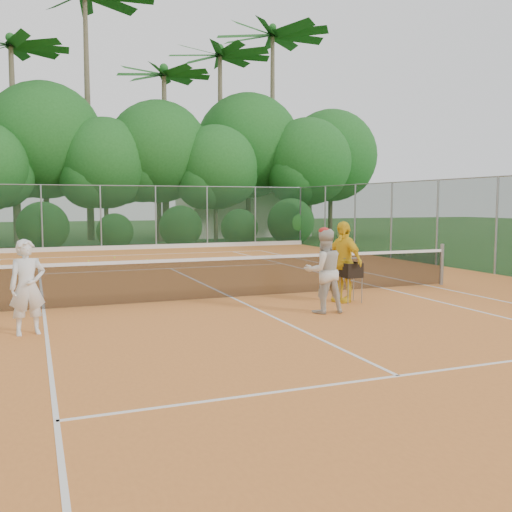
{
  "coord_description": "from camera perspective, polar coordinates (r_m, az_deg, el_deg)",
  "views": [
    {
      "loc": [
        -4.27,
        -12.32,
        2.22
      ],
      "look_at": [
        0.1,
        -1.2,
        1.1
      ],
      "focal_mm": 40.0,
      "sensor_mm": 36.0,
      "label": 1
    }
  ],
  "objects": [
    {
      "name": "stray_ball_a",
      "position": [
        23.31,
        -13.96,
        -0.14
      ],
      "size": [
        0.07,
        0.07,
        0.07
      ],
      "primitive_type": "sphere",
      "color": "#B0D130",
      "rests_on": "clay_court"
    },
    {
      "name": "ball_hopper",
      "position": [
        12.71,
        9.49,
        -1.48
      ],
      "size": [
        0.39,
        0.39,
        0.89
      ],
      "rotation": [
        0.0,
        0.0,
        -0.4
      ],
      "color": "gray",
      "rests_on": "clay_court"
    },
    {
      "name": "fence_back",
      "position": [
        27.66,
        -12.6,
        3.77
      ],
      "size": [
        18.07,
        0.07,
        3.0
      ],
      "color": "#19381E",
      "rests_on": "clay_court"
    },
    {
      "name": "player_white",
      "position": [
        10.22,
        -21.89,
        -2.91
      ],
      "size": [
        0.64,
        0.48,
        1.6
      ],
      "primitive_type": "imported",
      "rotation": [
        0.0,
        0.0,
        0.18
      ],
      "color": "white",
      "rests_on": "clay_court"
    },
    {
      "name": "club_building",
      "position": [
        38.67,
        -1.4,
        4.28
      ],
      "size": [
        8.0,
        5.0,
        3.0
      ],
      "primitive_type": "cube",
      "color": "beige",
      "rests_on": "ground"
    },
    {
      "name": "player_yellow",
      "position": [
        12.78,
        8.68,
        -0.56
      ],
      "size": [
        0.72,
        1.13,
        1.79
      ],
      "primitive_type": "imported",
      "rotation": [
        0.0,
        0.0,
        -1.28
      ],
      "color": "yellow",
      "rests_on": "clay_court"
    },
    {
      "name": "ground",
      "position": [
        13.22,
        -2.31,
        -4.31
      ],
      "size": [
        120.0,
        120.0,
        0.0
      ],
      "primitive_type": "plane",
      "color": "#1E4418",
      "rests_on": "ground"
    },
    {
      "name": "stray_ball_c",
      "position": [
        22.11,
        -10.82,
        -0.37
      ],
      "size": [
        0.07,
        0.07,
        0.07
      ],
      "primitive_type": "sphere",
      "color": "#CAE335",
      "rests_on": "clay_court"
    },
    {
      "name": "clay_court",
      "position": [
        13.22,
        -2.31,
        -4.27
      ],
      "size": [
        18.0,
        36.0,
        0.02
      ],
      "primitive_type": "cube",
      "color": "orange",
      "rests_on": "ground"
    },
    {
      "name": "court_markings",
      "position": [
        13.22,
        -2.31,
        -4.22
      ],
      "size": [
        11.03,
        23.83,
        0.01
      ],
      "color": "white",
      "rests_on": "clay_court"
    },
    {
      "name": "stray_ball_b",
      "position": [
        22.23,
        -16.4,
        -0.46
      ],
      "size": [
        0.07,
        0.07,
        0.07
      ],
      "primitive_type": "sphere",
      "color": "yellow",
      "rests_on": "clay_court"
    },
    {
      "name": "tennis_net",
      "position": [
        13.14,
        -2.32,
        -2.03
      ],
      "size": [
        11.97,
        0.1,
        1.1
      ],
      "color": "gray",
      "rests_on": "clay_court"
    },
    {
      "name": "tropical_treeline",
      "position": [
        33.16,
        -11.67,
        10.25
      ],
      "size": [
        32.1,
        8.49,
        15.03
      ],
      "color": "brown",
      "rests_on": "ground"
    },
    {
      "name": "player_center_grp",
      "position": [
        11.44,
        6.79,
        -1.47
      ],
      "size": [
        0.86,
        0.69,
        1.71
      ],
      "color": "beige",
      "rests_on": "clay_court"
    }
  ]
}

